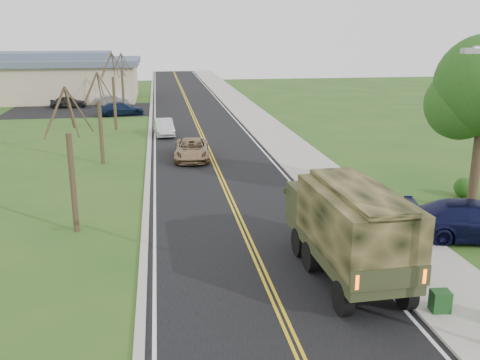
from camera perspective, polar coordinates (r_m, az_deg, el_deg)
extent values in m
plane|color=#264E1A|center=(14.89, 6.20, -17.81)|extent=(160.00, 160.00, 0.00)
cube|color=black|center=(52.71, -4.96, 6.73)|extent=(8.00, 120.00, 0.01)
cube|color=#9E998E|center=(53.13, -0.46, 6.92)|extent=(0.30, 120.00, 0.12)
cube|color=#9E998E|center=(53.41, 1.41, 6.95)|extent=(3.20, 120.00, 0.10)
cube|color=#9E998E|center=(52.60, -9.50, 6.61)|extent=(0.30, 120.00, 0.10)
cube|color=gray|center=(13.48, 23.59, 12.52)|extent=(0.50, 0.22, 0.12)
cylinder|color=#38281C|center=(26.86, 23.94, 2.14)|extent=(0.44, 0.44, 5.04)
sphere|color=#1E4B15|center=(26.45, 22.48, 7.49)|extent=(3.24, 3.24, 3.24)
cylinder|color=#38281C|center=(23.08, -17.40, -0.34)|extent=(0.24, 0.24, 4.20)
cylinder|color=#38281C|center=(22.52, -16.78, 7.22)|extent=(1.01, 0.33, 1.90)
cylinder|color=#38281C|center=(23.07, -17.70, 7.14)|extent=(0.13, 1.29, 1.74)
cylinder|color=#38281C|center=(22.72, -19.12, 7.09)|extent=(0.98, 0.43, 1.90)
cylinder|color=#38281C|center=(22.08, -19.20, 6.65)|extent=(0.79, 1.05, 1.77)
cylinder|color=#38281C|center=(22.02, -17.50, 6.98)|extent=(0.58, 0.90, 1.90)
cylinder|color=#38281C|center=(34.71, -14.60, 4.90)|extent=(0.24, 0.24, 3.96)
cylinder|color=#38281C|center=(34.39, -14.16, 9.65)|extent=(0.96, 0.32, 1.79)
cylinder|color=#38281C|center=(34.90, -14.78, 9.57)|extent=(0.12, 1.22, 1.65)
cylinder|color=#38281C|center=(34.53, -15.63, 9.57)|extent=(0.93, 0.41, 1.79)
cylinder|color=#38281C|center=(33.92, -15.62, 9.34)|extent=(0.75, 0.99, 1.67)
cylinder|color=#38281C|center=(33.90, -14.57, 9.54)|extent=(0.55, 0.85, 1.80)
cylinder|color=#38281C|center=(46.49, -13.23, 7.93)|extent=(0.24, 0.24, 4.44)
cylinder|color=#38281C|center=(46.28, -12.83, 11.91)|extent=(1.07, 0.35, 2.00)
cylinder|color=#38281C|center=(46.83, -13.37, 11.82)|extent=(0.13, 1.36, 1.84)
cylinder|color=#38281C|center=(46.41, -14.07, 11.84)|extent=(1.03, 0.46, 2.00)
cylinder|color=#38281C|center=(45.72, -14.04, 11.69)|extent=(0.83, 1.10, 1.87)
cylinder|color=#38281C|center=(45.73, -13.16, 11.85)|extent=(0.61, 0.95, 2.01)
cylinder|color=#38281C|center=(58.40, -12.38, 9.32)|extent=(0.24, 0.24, 4.08)
cylinder|color=#38281C|center=(58.26, -12.08, 12.23)|extent=(0.99, 0.33, 1.84)
cylinder|color=#38281C|center=(58.76, -12.48, 12.16)|extent=(0.13, 1.25, 1.69)
cylinder|color=#38281C|center=(58.36, -12.99, 12.19)|extent=(0.95, 0.42, 1.85)
cylinder|color=#38281C|center=(57.72, -12.95, 12.08)|extent=(0.77, 1.02, 1.72)
cylinder|color=#38281C|center=(57.74, -12.31, 12.19)|extent=(0.57, 0.88, 1.85)
cube|color=tan|center=(69.39, -19.45, 9.82)|extent=(20.00, 12.00, 4.20)
cube|color=#475466|center=(69.22, -19.63, 11.79)|extent=(21.00, 13.00, 0.70)
cube|color=#475466|center=(69.18, -19.68, 12.37)|extent=(14.00, 8.00, 0.90)
cube|color=black|center=(58.91, -15.19, 7.20)|extent=(18.00, 10.00, 0.02)
cylinder|color=black|center=(16.52, 10.92, -12.26)|extent=(0.38, 1.07, 1.06)
cylinder|color=black|center=(17.32, 17.28, -11.34)|extent=(0.38, 1.07, 1.06)
cylinder|color=black|center=(19.12, 7.53, -8.08)|extent=(0.38, 1.07, 1.06)
cylinder|color=black|center=(19.82, 13.14, -7.49)|extent=(0.38, 1.07, 1.06)
cylinder|color=black|center=(20.30, 6.34, -6.58)|extent=(0.38, 1.07, 1.06)
cylinder|color=black|center=(20.96, 11.66, -6.09)|extent=(0.38, 1.07, 1.06)
cube|color=#2F351D|center=(18.77, 11.09, -7.12)|extent=(2.56, 6.82, 0.34)
cube|color=#2F351D|center=(20.63, 8.71, -2.45)|extent=(2.38, 1.91, 1.35)
cube|color=black|center=(21.35, 7.96, -1.25)|extent=(2.12, 0.16, 0.67)
cube|color=#2F351D|center=(17.98, 12.09, -7.39)|extent=(2.59, 5.19, 0.14)
cube|color=black|center=(17.61, 12.28, -4.36)|extent=(2.59, 5.19, 1.93)
cube|color=black|center=(17.30, 12.47, -1.21)|extent=(1.73, 5.16, 0.24)
cube|color=#2F351D|center=(15.78, 15.74, -10.08)|extent=(2.41, 0.20, 0.63)
cube|color=#FF590C|center=(15.33, 12.38, -10.63)|extent=(0.10, 0.04, 0.43)
cube|color=#FF590C|center=(16.19, 19.08, -9.69)|extent=(0.10, 0.04, 0.43)
imported|color=#947553|center=(35.08, -5.17, 3.26)|extent=(2.53, 4.92, 1.33)
imported|color=silver|center=(43.48, -8.11, 5.59)|extent=(1.70, 4.08, 1.31)
imported|color=black|center=(23.56, 23.88, -4.01)|extent=(5.81, 3.36, 1.58)
cube|color=#18431A|center=(17.36, 20.58, -11.99)|extent=(0.59, 0.50, 0.65)
imported|color=black|center=(61.51, -17.84, 7.94)|extent=(3.86, 1.72, 1.29)
imported|color=#ABACB0|center=(62.38, -13.42, 8.32)|extent=(3.83, 2.11, 1.20)
imported|color=#0E1A33|center=(54.61, -12.56, 7.42)|extent=(4.78, 2.89, 1.30)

